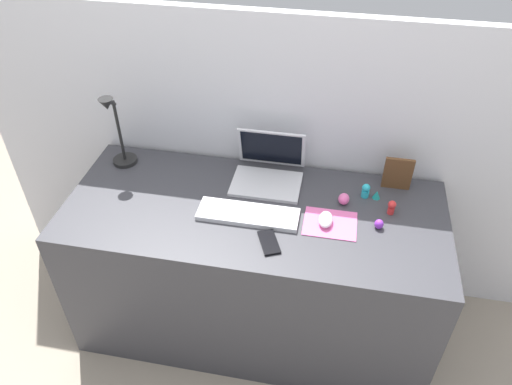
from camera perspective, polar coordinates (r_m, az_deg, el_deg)
ground_plane at (r=2.56m, az=-0.21°, el=-14.50°), size 6.00×6.00×0.00m
back_wall at (r=2.32m, az=1.54°, el=3.60°), size 2.78×0.05×1.43m
desk at (r=2.27m, az=-0.23°, el=-8.98°), size 1.58×0.67×0.74m
laptop at (r=2.15m, az=1.48°, el=2.91°), size 0.30×0.26×0.21m
keyboard at (r=1.97m, az=-0.93°, el=-2.56°), size 0.41×0.13×0.02m
mousepad at (r=1.97m, az=8.65°, el=-3.60°), size 0.21×0.17×0.00m
mouse at (r=1.95m, az=8.15°, el=-3.14°), size 0.06×0.10×0.03m
cell_phone at (r=1.86m, az=1.52°, el=-5.84°), size 0.11×0.14×0.01m
desk_lamp at (r=2.24m, az=-15.96°, el=6.66°), size 0.11×0.14×0.36m
picture_frame at (r=2.16m, az=16.23°, el=2.13°), size 0.12×0.02×0.15m
toy_figurine_red at (r=2.05m, az=15.57°, el=-1.62°), size 0.03×0.03×0.06m
toy_figurine_purple at (r=1.98m, az=14.18°, el=-3.60°), size 0.04×0.04×0.04m
toy_figurine_teal at (r=2.12m, az=13.92°, el=-0.24°), size 0.03×0.03×0.04m
toy_figurine_pink at (r=2.05m, az=10.23°, el=-0.74°), size 0.05×0.05×0.05m
toy_figurine_cyan at (r=2.10m, az=12.70°, el=0.24°), size 0.03×0.03×0.06m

